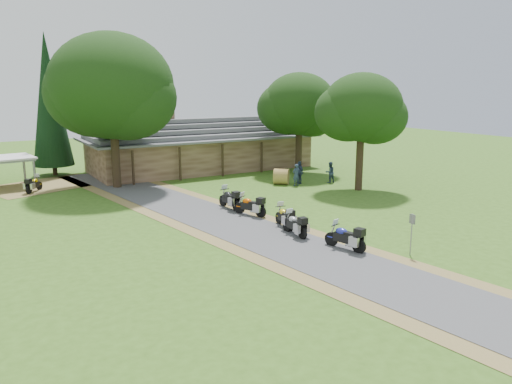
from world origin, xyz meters
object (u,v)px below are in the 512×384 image
hay_bale (281,177)px  motorcycle_carport_a (34,184)px  motorcycle_row_b (295,223)px  lodge (201,143)px  motorcycle_row_d (250,205)px  motorcycle_row_a (345,236)px  motorcycle_row_e (229,198)px  motorcycle_row_c (284,216)px

hay_bale → motorcycle_carport_a: bearing=158.4°
hay_bale → motorcycle_row_b: bearing=-120.6°
lodge → motorcycle_carport_a: size_ratio=11.52×
motorcycle_row_b → hay_bale: motorcycle_row_b is taller
motorcycle_row_b → motorcycle_row_d: motorcycle_row_d is taller
motorcycle_row_a → motorcycle_row_e: motorcycle_row_e is taller
lodge → motorcycle_row_a: size_ratio=10.51×
motorcycle_row_e → motorcycle_carport_a: (-10.18, 12.14, -0.10)m
motorcycle_row_a → motorcycle_row_d: 8.01m
motorcycle_row_a → motorcycle_row_b: motorcycle_row_a is taller
motorcycle_row_b → motorcycle_carport_a: size_ratio=1.04×
motorcycle_row_d → motorcycle_carport_a: size_ratio=1.09×
motorcycle_row_d → motorcycle_carport_a: bearing=11.5°
lodge → motorcycle_row_b: lodge is taller
motorcycle_row_b → motorcycle_carport_a: (-10.45, 19.11, -0.03)m
motorcycle_row_c → motorcycle_carport_a: (-10.83, 17.56, -0.04)m
motorcycle_row_e → motorcycle_carport_a: 15.85m
lodge → motorcycle_carport_a: lodge is taller
motorcycle_row_d → hay_bale: bearing=-69.0°
motorcycle_row_c → hay_bale: (6.78, 10.58, -0.04)m
lodge → motorcycle_row_a: (-4.03, -25.55, -1.75)m
motorcycle_row_a → motorcycle_row_c: bearing=-10.7°
motorcycle_row_c → motorcycle_row_a: bearing=-165.9°
motorcycle_row_c → motorcycle_carport_a: size_ratio=1.06×
lodge → hay_bale: bearing=-76.9°
lodge → motorcycle_row_c: (-4.40, -20.83, -1.77)m
motorcycle_row_a → hay_bale: size_ratio=1.60×
motorcycle_row_c → motorcycle_row_d: size_ratio=0.97×
motorcycle_row_e → hay_bale: size_ratio=1.68×
lodge → motorcycle_row_e: size_ratio=10.01×
motorcycle_row_a → motorcycle_row_d: bearing=-9.9°
motorcycle_row_d → motorcycle_row_e: 2.18m
motorcycle_row_b → motorcycle_row_c: bearing=-11.3°
motorcycle_row_b → motorcycle_row_e: motorcycle_row_e is taller
motorcycle_row_a → motorcycle_row_e: bearing=-9.5°
hay_bale → motorcycle_row_c: bearing=-122.6°
motorcycle_row_c → hay_bale: bearing=-23.0°
lodge → motorcycle_row_c: bearing=-101.9°
motorcycle_row_c → motorcycle_carport_a: 20.63m
motorcycle_row_c → hay_bale: motorcycle_row_c is taller
lodge → motorcycle_row_d: (-4.76, -17.57, -1.76)m
motorcycle_row_c → motorcycle_row_e: (-0.65, 5.42, 0.06)m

